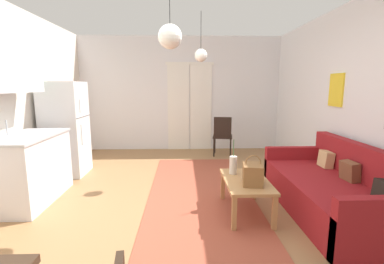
% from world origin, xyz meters
% --- Properties ---
extents(ground_plane, '(5.33, 7.39, 0.10)m').
position_xyz_m(ground_plane, '(0.00, 0.00, -0.05)').
color(ground_plane, '#996D44').
extents(wall_back, '(4.93, 0.13, 2.69)m').
position_xyz_m(wall_back, '(0.01, 3.44, 1.33)').
color(wall_back, silver).
rests_on(wall_back, ground_plane).
extents(wall_right, '(0.12, 6.99, 2.69)m').
position_xyz_m(wall_right, '(2.41, -0.00, 1.35)').
color(wall_right, silver).
rests_on(wall_right, ground_plane).
extents(area_rug, '(1.45, 3.65, 0.01)m').
position_xyz_m(area_rug, '(0.30, 0.53, 0.01)').
color(area_rug, '#9E4733').
rests_on(area_rug, ground_plane).
extents(couch, '(0.95, 2.03, 0.84)m').
position_xyz_m(couch, '(1.90, -0.09, 0.27)').
color(couch, maroon).
rests_on(couch, ground_plane).
extents(coffee_table, '(0.52, 0.91, 0.42)m').
position_xyz_m(coffee_table, '(0.81, -0.06, 0.37)').
color(coffee_table, '#B27F4C').
rests_on(coffee_table, ground_plane).
extents(bamboo_vase, '(0.10, 0.10, 0.45)m').
position_xyz_m(bamboo_vase, '(0.69, 0.17, 0.54)').
color(bamboo_vase, beige).
rests_on(bamboo_vase, coffee_table).
extents(handbag, '(0.27, 0.31, 0.34)m').
position_xyz_m(handbag, '(0.85, -0.21, 0.54)').
color(handbag, brown).
rests_on(handbag, coffee_table).
extents(refrigerator, '(0.66, 0.64, 1.61)m').
position_xyz_m(refrigerator, '(-1.98, 1.54, 0.80)').
color(refrigerator, white).
rests_on(refrigerator, ground_plane).
extents(kitchen_counter, '(0.64, 1.22, 2.06)m').
position_xyz_m(kitchen_counter, '(-2.02, 0.39, 0.77)').
color(kitchen_counter, silver).
rests_on(kitchen_counter, ground_plane).
extents(accent_chair, '(0.48, 0.47, 0.88)m').
position_xyz_m(accent_chair, '(0.93, 2.70, 0.49)').
color(accent_chair, black).
rests_on(accent_chair, ground_plane).
extents(pendant_lamp_near, '(0.26, 0.26, 0.76)m').
position_xyz_m(pendant_lamp_near, '(-0.08, -0.14, 2.05)').
color(pendant_lamp_near, black).
extents(pendant_lamp_far, '(0.20, 0.20, 0.77)m').
position_xyz_m(pendant_lamp_far, '(0.35, 1.30, 2.02)').
color(pendant_lamp_far, black).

